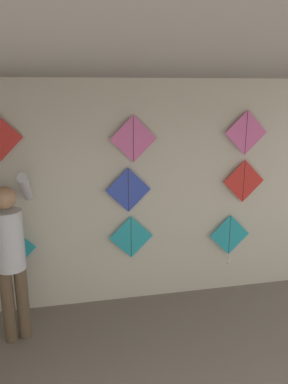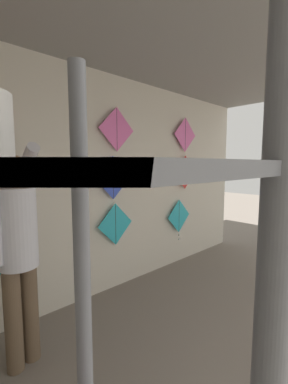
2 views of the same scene
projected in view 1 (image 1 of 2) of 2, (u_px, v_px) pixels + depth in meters
back_panel at (124, 196)px, 4.62m from camera, size 5.95×0.06×2.80m
ceiling_slab at (166, 67)px, 2.41m from camera, size 5.95×4.60×0.04m
shopkeeper at (10, 251)px, 3.90m from camera, size 0.46×0.69×1.86m
kite_0 at (12, 249)px, 4.41m from camera, size 0.55×0.01×0.55m
kite_1 at (131, 237)px, 4.68m from camera, size 0.55×0.01×0.55m
kite_2 at (229, 237)px, 4.96m from camera, size 0.55×0.04×0.69m
kite_4 at (128, 190)px, 4.51m from camera, size 0.55×0.01×0.55m
kite_5 at (244, 181)px, 4.79m from camera, size 0.55×0.01×0.55m
kite_7 at (133, 139)px, 4.36m from camera, size 0.55×0.01×0.55m
kite_8 at (246, 133)px, 4.62m from camera, size 0.55×0.01×0.55m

